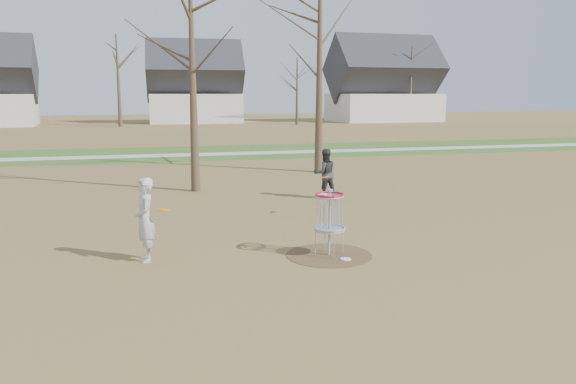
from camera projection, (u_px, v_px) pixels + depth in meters
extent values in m
plane|color=brown|center=(329.00, 255.00, 11.66)|extent=(160.00, 160.00, 0.00)
cube|color=#2D5119|center=(212.00, 152.00, 31.71)|extent=(160.00, 8.00, 0.01)
cube|color=#9E9E99|center=(214.00, 154.00, 30.75)|extent=(160.00, 1.50, 0.01)
cylinder|color=#47331E|center=(329.00, 255.00, 11.66)|extent=(1.80, 1.80, 0.01)
imported|color=#B0B0B0|center=(145.00, 220.00, 11.13)|extent=(0.46, 0.65, 1.68)
imported|color=#303035|center=(325.00, 173.00, 17.88)|extent=(0.79, 0.63, 1.58)
cylinder|color=silver|center=(346.00, 259.00, 11.32)|extent=(0.22, 0.22, 0.02)
cylinder|color=#FE540D|center=(325.00, 177.00, 15.12)|extent=(0.23, 0.22, 0.09)
cylinder|color=orange|center=(165.00, 210.00, 11.01)|extent=(0.22, 0.22, 0.02)
cylinder|color=#9EA3AD|center=(329.00, 224.00, 11.54)|extent=(0.05, 0.05, 1.35)
cylinder|color=#9EA3AD|center=(329.00, 229.00, 11.57)|extent=(0.64, 0.64, 0.04)
torus|color=#9EA3AD|center=(330.00, 196.00, 11.44)|extent=(0.60, 0.60, 0.04)
torus|color=red|center=(330.00, 194.00, 11.44)|extent=(0.60, 0.60, 0.04)
cone|color=#382B1E|center=(193.00, 80.00, 18.64)|extent=(0.32, 0.32, 7.50)
cone|color=#382B1E|center=(319.00, 70.00, 23.22)|extent=(0.36, 0.36, 8.50)
cone|color=#382B1E|center=(118.00, 81.00, 55.24)|extent=(0.40, 0.40, 9.00)
cone|color=#382B1E|center=(297.00, 91.00, 58.81)|extent=(0.32, 0.32, 7.00)
cone|color=#382B1E|center=(411.00, 85.00, 63.98)|extent=(0.38, 0.38, 8.50)
cube|color=silver|center=(196.00, 108.00, 63.41)|extent=(10.24, 7.34, 3.20)
pyramid|color=#2D2D33|center=(195.00, 78.00, 62.82)|extent=(10.74, 7.36, 3.55)
cube|color=silver|center=(383.00, 107.00, 66.82)|extent=(12.40, 8.62, 3.20)
pyramid|color=#2D2D33|center=(384.00, 76.00, 66.18)|extent=(13.00, 8.65, 4.06)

